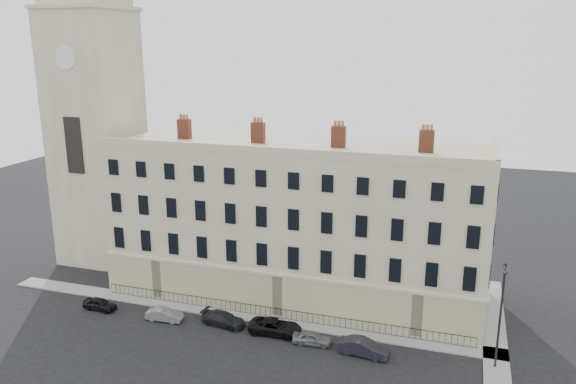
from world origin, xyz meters
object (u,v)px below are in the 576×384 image
object	(u,v)px
streetlamp	(501,312)
car_d	(275,327)
car_b	(165,315)
car_e	(312,338)
car_f	(363,347)
car_a	(100,304)
car_c	(223,319)

from	to	relation	value
streetlamp	car_d	bearing A→B (deg)	173.64
car_b	streetlamp	xyz separation A→B (m)	(28.39, 0.86, 4.29)
car_b	streetlamp	size ratio (longest dim) A/B	0.39
car_e	car_f	bearing A→B (deg)	-100.34
car_b	car_d	world-z (taller)	car_d
car_d	car_f	xyz separation A→B (m)	(7.91, -1.10, 0.03)
car_d	streetlamp	distance (m)	18.50
car_d	streetlamp	size ratio (longest dim) A/B	0.53
car_f	streetlamp	bearing A→B (deg)	-78.59
car_e	streetlamp	world-z (taller)	streetlamp
car_e	streetlamp	size ratio (longest dim) A/B	0.38
car_b	streetlamp	world-z (taller)	streetlamp
car_a	car_c	size ratio (longest dim) A/B	0.80
car_c	streetlamp	bearing A→B (deg)	-81.78
car_b	car_c	distance (m)	5.53
car_c	car_b	bearing A→B (deg)	106.93
car_c	car_e	xyz separation A→B (m)	(8.45, -0.76, -0.03)
car_d	car_e	size ratio (longest dim) A/B	1.40
car_c	car_a	bearing A→B (deg)	101.82
car_e	streetlamp	bearing A→B (deg)	-92.52
car_f	streetlamp	size ratio (longest dim) A/B	0.47
car_b	car_e	bearing A→B (deg)	-94.12
car_d	streetlamp	world-z (taller)	streetlamp
car_b	car_f	bearing A→B (deg)	-95.34
car_b	car_c	xyz separation A→B (m)	(5.47, 0.84, 0.04)
streetlamp	car_b	bearing A→B (deg)	175.25
car_b	car_f	distance (m)	18.28
car_c	car_e	world-z (taller)	car_c
streetlamp	car_a	bearing A→B (deg)	174.83
streetlamp	car_f	bearing A→B (deg)	179.95
car_e	streetlamp	xyz separation A→B (m)	(14.47, 0.78, 4.28)
car_a	car_d	xyz separation A→B (m)	(17.32, 0.77, 0.08)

